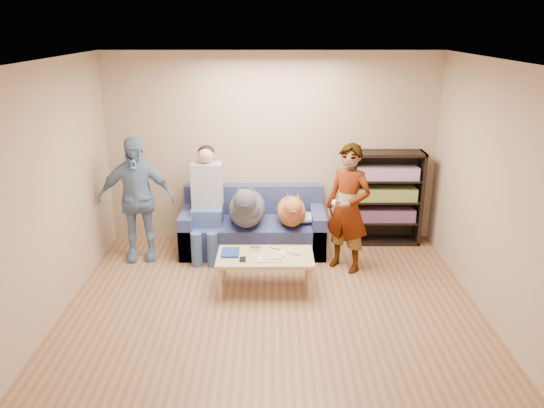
{
  "coord_description": "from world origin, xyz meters",
  "views": [
    {
      "loc": [
        -0.01,
        -4.58,
        2.94
      ],
      "look_at": [
        0.0,
        1.2,
        0.95
      ],
      "focal_mm": 35.0,
      "sensor_mm": 36.0,
      "label": 1
    }
  ],
  "objects_px": {
    "person_standing_right": "(348,208)",
    "dog_gray": "(247,207)",
    "notebook_blue": "(230,253)",
    "dog_tan": "(292,211)",
    "camera_silver": "(255,249)",
    "person_standing_left": "(136,199)",
    "sofa": "(253,229)",
    "coffee_table": "(265,259)",
    "person_seated": "(207,198)",
    "bookshelf": "(384,196)"
  },
  "relations": [
    {
      "from": "person_standing_right",
      "to": "dog_gray",
      "type": "distance_m",
      "value": 1.32
    },
    {
      "from": "notebook_blue",
      "to": "dog_tan",
      "type": "height_order",
      "value": "dog_tan"
    },
    {
      "from": "camera_silver",
      "to": "person_standing_right",
      "type": "bearing_deg",
      "value": 20.41
    },
    {
      "from": "dog_tan",
      "to": "person_standing_left",
      "type": "bearing_deg",
      "value": -177.49
    },
    {
      "from": "sofa",
      "to": "person_standing_left",
      "type": "bearing_deg",
      "value": -168.6
    },
    {
      "from": "person_standing_right",
      "to": "notebook_blue",
      "type": "xyz_separation_m",
      "value": [
        -1.4,
        -0.49,
        -0.36
      ]
    },
    {
      "from": "dog_gray",
      "to": "coffee_table",
      "type": "distance_m",
      "value": 1.02
    },
    {
      "from": "dog_tan",
      "to": "dog_gray",
      "type": "bearing_deg",
      "value": -179.74
    },
    {
      "from": "notebook_blue",
      "to": "person_seated",
      "type": "bearing_deg",
      "value": 110.77
    },
    {
      "from": "camera_silver",
      "to": "sofa",
      "type": "bearing_deg",
      "value": 92.81
    },
    {
      "from": "notebook_blue",
      "to": "person_seated",
      "type": "height_order",
      "value": "person_seated"
    },
    {
      "from": "dog_gray",
      "to": "bookshelf",
      "type": "bearing_deg",
      "value": 13.41
    },
    {
      "from": "person_standing_left",
      "to": "notebook_blue",
      "type": "height_order",
      "value": "person_standing_left"
    },
    {
      "from": "camera_silver",
      "to": "notebook_blue",
      "type": "bearing_deg",
      "value": -165.96
    },
    {
      "from": "camera_silver",
      "to": "dog_tan",
      "type": "bearing_deg",
      "value": 61.2
    },
    {
      "from": "sofa",
      "to": "dog_tan",
      "type": "relative_size",
      "value": 1.65
    },
    {
      "from": "notebook_blue",
      "to": "bookshelf",
      "type": "distance_m",
      "value": 2.44
    },
    {
      "from": "camera_silver",
      "to": "person_seated",
      "type": "xyz_separation_m",
      "value": [
        -0.65,
        0.91,
        0.33
      ]
    },
    {
      "from": "bookshelf",
      "to": "dog_gray",
      "type": "bearing_deg",
      "value": -166.59
    },
    {
      "from": "sofa",
      "to": "coffee_table",
      "type": "xyz_separation_m",
      "value": [
        0.17,
        -1.16,
        0.09
      ]
    },
    {
      "from": "person_standing_right",
      "to": "notebook_blue",
      "type": "bearing_deg",
      "value": -123.24
    },
    {
      "from": "dog_gray",
      "to": "dog_tan",
      "type": "bearing_deg",
      "value": 0.26
    },
    {
      "from": "person_standing_left",
      "to": "bookshelf",
      "type": "distance_m",
      "value": 3.32
    },
    {
      "from": "person_seated",
      "to": "bookshelf",
      "type": "xyz_separation_m",
      "value": [
        2.4,
        0.36,
        -0.09
      ]
    },
    {
      "from": "coffee_table",
      "to": "person_seated",
      "type": "bearing_deg",
      "value": 126.83
    },
    {
      "from": "person_standing_right",
      "to": "dog_gray",
      "type": "bearing_deg",
      "value": -160.38
    },
    {
      "from": "dog_gray",
      "to": "dog_tan",
      "type": "xyz_separation_m",
      "value": [
        0.58,
        0.0,
        -0.05
      ]
    },
    {
      "from": "person_standing_left",
      "to": "person_seated",
      "type": "bearing_deg",
      "value": 3.3
    },
    {
      "from": "person_standing_right",
      "to": "bookshelf",
      "type": "xyz_separation_m",
      "value": [
        0.62,
        0.85,
        -0.12
      ]
    },
    {
      "from": "person_standing_right",
      "to": "person_seated",
      "type": "bearing_deg",
      "value": -157.91
    },
    {
      "from": "dog_tan",
      "to": "coffee_table",
      "type": "relative_size",
      "value": 1.05
    },
    {
      "from": "dog_tan",
      "to": "bookshelf",
      "type": "distance_m",
      "value": 1.37
    },
    {
      "from": "person_standing_left",
      "to": "notebook_blue",
      "type": "xyz_separation_m",
      "value": [
        1.25,
        -0.81,
        -0.38
      ]
    },
    {
      "from": "person_standing_right",
      "to": "notebook_blue",
      "type": "distance_m",
      "value": 1.53
    },
    {
      "from": "sofa",
      "to": "bookshelf",
      "type": "xyz_separation_m",
      "value": [
        1.8,
        0.23,
        0.4
      ]
    },
    {
      "from": "camera_silver",
      "to": "bookshelf",
      "type": "xyz_separation_m",
      "value": [
        1.75,
        1.27,
        0.23
      ]
    },
    {
      "from": "person_standing_right",
      "to": "person_seated",
      "type": "xyz_separation_m",
      "value": [
        -1.78,
        0.49,
        -0.02
      ]
    },
    {
      "from": "camera_silver",
      "to": "sofa",
      "type": "relative_size",
      "value": 0.06
    },
    {
      "from": "camera_silver",
      "to": "bookshelf",
      "type": "distance_m",
      "value": 2.17
    },
    {
      "from": "person_standing_right",
      "to": "person_standing_left",
      "type": "distance_m",
      "value": 2.67
    },
    {
      "from": "dog_tan",
      "to": "coffee_table",
      "type": "distance_m",
      "value": 1.03
    },
    {
      "from": "coffee_table",
      "to": "person_standing_left",
      "type": "bearing_deg",
      "value": 152.43
    },
    {
      "from": "camera_silver",
      "to": "dog_gray",
      "type": "relative_size",
      "value": 0.09
    },
    {
      "from": "person_standing_right",
      "to": "sofa",
      "type": "relative_size",
      "value": 0.84
    },
    {
      "from": "camera_silver",
      "to": "dog_gray",
      "type": "bearing_deg",
      "value": 98.74
    },
    {
      "from": "notebook_blue",
      "to": "coffee_table",
      "type": "xyz_separation_m",
      "value": [
        0.4,
        -0.05,
        -0.06
      ]
    },
    {
      "from": "dog_tan",
      "to": "person_seated",
      "type": "bearing_deg",
      "value": 175.65
    },
    {
      "from": "notebook_blue",
      "to": "bookshelf",
      "type": "height_order",
      "value": "bookshelf"
    },
    {
      "from": "person_seated",
      "to": "coffee_table",
      "type": "distance_m",
      "value": 1.35
    },
    {
      "from": "person_standing_left",
      "to": "dog_gray",
      "type": "height_order",
      "value": "person_standing_left"
    }
  ]
}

